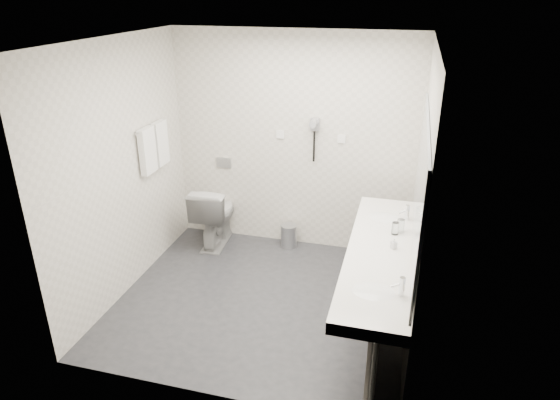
# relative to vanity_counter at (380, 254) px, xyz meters

# --- Properties ---
(floor) EXTENTS (2.80, 2.80, 0.00)m
(floor) POSITION_rel_vanity_counter_xyz_m (-1.12, 0.20, -0.80)
(floor) COLOR #2B2B30
(floor) RESTS_ON ground
(ceiling) EXTENTS (2.80, 2.80, 0.00)m
(ceiling) POSITION_rel_vanity_counter_xyz_m (-1.12, 0.20, 1.70)
(ceiling) COLOR white
(ceiling) RESTS_ON wall_back
(wall_back) EXTENTS (2.80, 0.00, 2.80)m
(wall_back) POSITION_rel_vanity_counter_xyz_m (-1.12, 1.50, 0.45)
(wall_back) COLOR silver
(wall_back) RESTS_ON floor
(wall_front) EXTENTS (2.80, 0.00, 2.80)m
(wall_front) POSITION_rel_vanity_counter_xyz_m (-1.12, -1.10, 0.45)
(wall_front) COLOR silver
(wall_front) RESTS_ON floor
(wall_left) EXTENTS (0.00, 2.60, 2.60)m
(wall_left) POSITION_rel_vanity_counter_xyz_m (-2.52, 0.20, 0.45)
(wall_left) COLOR silver
(wall_left) RESTS_ON floor
(wall_right) EXTENTS (0.00, 2.60, 2.60)m
(wall_right) POSITION_rel_vanity_counter_xyz_m (0.27, 0.20, 0.45)
(wall_right) COLOR silver
(wall_right) RESTS_ON floor
(vanity_counter) EXTENTS (0.55, 2.20, 0.10)m
(vanity_counter) POSITION_rel_vanity_counter_xyz_m (0.00, 0.00, 0.00)
(vanity_counter) COLOR white
(vanity_counter) RESTS_ON floor
(vanity_panel) EXTENTS (0.03, 2.15, 0.75)m
(vanity_panel) POSITION_rel_vanity_counter_xyz_m (0.02, 0.00, -0.42)
(vanity_panel) COLOR gray
(vanity_panel) RESTS_ON floor
(vanity_post_near) EXTENTS (0.06, 0.06, 0.75)m
(vanity_post_near) POSITION_rel_vanity_counter_xyz_m (0.05, -1.04, -0.42)
(vanity_post_near) COLOR silver
(vanity_post_near) RESTS_ON floor
(vanity_post_far) EXTENTS (0.06, 0.06, 0.75)m
(vanity_post_far) POSITION_rel_vanity_counter_xyz_m (0.05, 1.04, -0.42)
(vanity_post_far) COLOR silver
(vanity_post_far) RESTS_ON floor
(mirror) EXTENTS (0.02, 2.20, 1.05)m
(mirror) POSITION_rel_vanity_counter_xyz_m (0.26, 0.00, 0.65)
(mirror) COLOR #B2BCC6
(mirror) RESTS_ON wall_right
(basin_near) EXTENTS (0.40, 0.31, 0.05)m
(basin_near) POSITION_rel_vanity_counter_xyz_m (0.00, -0.65, 0.04)
(basin_near) COLOR white
(basin_near) RESTS_ON vanity_counter
(basin_far) EXTENTS (0.40, 0.31, 0.05)m
(basin_far) POSITION_rel_vanity_counter_xyz_m (0.00, 0.65, 0.04)
(basin_far) COLOR white
(basin_far) RESTS_ON vanity_counter
(faucet_near) EXTENTS (0.04, 0.04, 0.15)m
(faucet_near) POSITION_rel_vanity_counter_xyz_m (0.19, -0.65, 0.12)
(faucet_near) COLOR silver
(faucet_near) RESTS_ON vanity_counter
(faucet_far) EXTENTS (0.04, 0.04, 0.15)m
(faucet_far) POSITION_rel_vanity_counter_xyz_m (0.19, 0.65, 0.12)
(faucet_far) COLOR silver
(faucet_far) RESTS_ON vanity_counter
(soap_bottle_a) EXTENTS (0.06, 0.06, 0.10)m
(soap_bottle_a) POSITION_rel_vanity_counter_xyz_m (0.11, 0.04, 0.10)
(soap_bottle_a) COLOR beige
(soap_bottle_a) RESTS_ON vanity_counter
(glass_left) EXTENTS (0.08, 0.08, 0.11)m
(glass_left) POSITION_rel_vanity_counter_xyz_m (0.10, 0.32, 0.11)
(glass_left) COLOR silver
(glass_left) RESTS_ON vanity_counter
(glass_right) EXTENTS (0.09, 0.09, 0.12)m
(glass_right) POSITION_rel_vanity_counter_xyz_m (0.15, 0.37, 0.11)
(glass_right) COLOR silver
(glass_right) RESTS_ON vanity_counter
(toilet) EXTENTS (0.48, 0.78, 0.76)m
(toilet) POSITION_rel_vanity_counter_xyz_m (-2.02, 1.22, -0.42)
(toilet) COLOR white
(toilet) RESTS_ON floor
(flush_plate) EXTENTS (0.18, 0.02, 0.12)m
(flush_plate) POSITION_rel_vanity_counter_xyz_m (-1.98, 1.49, 0.15)
(flush_plate) COLOR #B2B5BA
(flush_plate) RESTS_ON wall_back
(pedal_bin) EXTENTS (0.25, 0.25, 0.27)m
(pedal_bin) POSITION_rel_vanity_counter_xyz_m (-1.13, 1.35, -0.66)
(pedal_bin) COLOR #B2B5BA
(pedal_bin) RESTS_ON floor
(bin_lid) EXTENTS (0.19, 0.19, 0.02)m
(bin_lid) POSITION_rel_vanity_counter_xyz_m (-1.13, 1.35, -0.52)
(bin_lid) COLOR #B2B5BA
(bin_lid) RESTS_ON pedal_bin
(towel_rail) EXTENTS (0.02, 0.62, 0.02)m
(towel_rail) POSITION_rel_vanity_counter_xyz_m (-2.47, 0.75, 0.75)
(towel_rail) COLOR silver
(towel_rail) RESTS_ON wall_left
(towel_near) EXTENTS (0.07, 0.24, 0.48)m
(towel_near) POSITION_rel_vanity_counter_xyz_m (-2.46, 0.61, 0.53)
(towel_near) COLOR white
(towel_near) RESTS_ON towel_rail
(towel_far) EXTENTS (0.07, 0.24, 0.48)m
(towel_far) POSITION_rel_vanity_counter_xyz_m (-2.46, 0.89, 0.53)
(towel_far) COLOR white
(towel_far) RESTS_ON towel_rail
(dryer_cradle) EXTENTS (0.10, 0.04, 0.14)m
(dryer_cradle) POSITION_rel_vanity_counter_xyz_m (-0.88, 1.47, 0.70)
(dryer_cradle) COLOR gray
(dryer_cradle) RESTS_ON wall_back
(dryer_barrel) EXTENTS (0.08, 0.14, 0.08)m
(dryer_barrel) POSITION_rel_vanity_counter_xyz_m (-0.88, 1.40, 0.73)
(dryer_barrel) COLOR gray
(dryer_barrel) RESTS_ON dryer_cradle
(dryer_cord) EXTENTS (0.02, 0.02, 0.35)m
(dryer_cord) POSITION_rel_vanity_counter_xyz_m (-0.88, 1.46, 0.45)
(dryer_cord) COLOR black
(dryer_cord) RESTS_ON dryer_cradle
(switch_plate_a) EXTENTS (0.09, 0.02, 0.09)m
(switch_plate_a) POSITION_rel_vanity_counter_xyz_m (-1.27, 1.49, 0.55)
(switch_plate_a) COLOR white
(switch_plate_a) RESTS_ON wall_back
(switch_plate_b) EXTENTS (0.09, 0.02, 0.09)m
(switch_plate_b) POSITION_rel_vanity_counter_xyz_m (-0.57, 1.49, 0.55)
(switch_plate_b) COLOR white
(switch_plate_b) RESTS_ON wall_back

